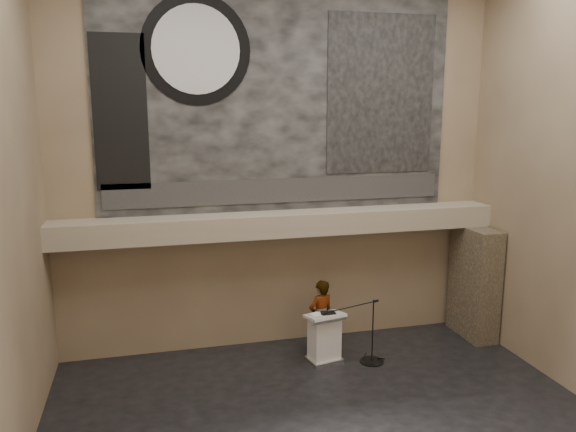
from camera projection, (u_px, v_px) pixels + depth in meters
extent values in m
plane|color=black|center=(333.00, 431.00, 9.73)|extent=(10.00, 10.00, 0.00)
cube|color=#7C654F|center=(279.00, 164.00, 12.71)|extent=(10.00, 0.02, 8.50)
cube|color=#7C654F|center=(483.00, 251.00, 5.10)|extent=(10.00, 0.02, 8.50)
cube|color=#9F917B|center=(284.00, 224.00, 12.58)|extent=(10.00, 0.80, 0.50)
cylinder|color=#B2893D|center=(213.00, 240.00, 12.20)|extent=(0.04, 0.04, 0.06)
cylinder|color=#B2893D|center=(363.00, 232.00, 13.04)|extent=(0.04, 0.04, 0.06)
cube|color=black|center=(279.00, 99.00, 12.40)|extent=(8.00, 0.05, 5.00)
cube|color=#2B2B2B|center=(280.00, 191.00, 12.76)|extent=(7.76, 0.02, 0.55)
cylinder|color=black|center=(196.00, 50.00, 11.73)|extent=(2.30, 0.02, 2.30)
cylinder|color=silver|center=(196.00, 50.00, 11.71)|extent=(1.84, 0.02, 1.84)
cube|color=black|center=(381.00, 95.00, 12.92)|extent=(2.60, 0.02, 3.60)
cube|color=black|center=(120.00, 113.00, 11.59)|extent=(1.10, 0.02, 3.20)
cube|color=#423728|center=(474.00, 282.00, 13.59)|extent=(0.60, 1.40, 2.70)
cube|color=silver|center=(324.00, 359.00, 12.40)|extent=(0.81, 0.67, 0.08)
cube|color=white|center=(324.00, 337.00, 12.30)|extent=(0.70, 0.55, 0.96)
cube|color=white|center=(325.00, 316.00, 12.18)|extent=(0.90, 0.71, 0.14)
cube|color=black|center=(328.00, 313.00, 12.19)|extent=(0.32, 0.27, 0.04)
cube|color=white|center=(317.00, 315.00, 12.14)|extent=(0.33, 0.39, 0.00)
imported|color=white|center=(321.00, 317.00, 12.65)|extent=(0.73, 0.59, 1.73)
cylinder|color=black|center=(372.00, 361.00, 12.36)|extent=(0.52, 0.52, 0.02)
cylinder|color=black|center=(373.00, 331.00, 12.23)|extent=(0.03, 0.03, 1.44)
cylinder|color=black|center=(350.00, 307.00, 11.76)|extent=(1.39, 0.46, 0.02)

